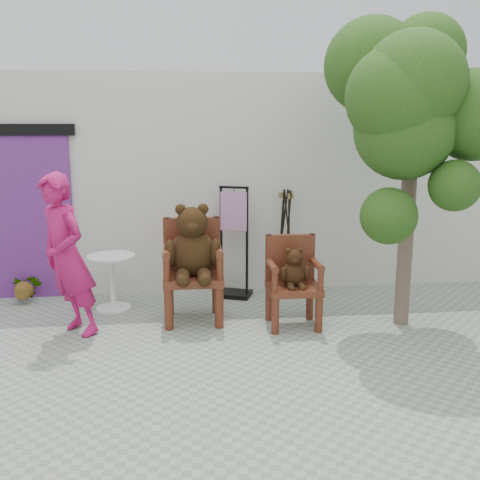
{
  "coord_description": "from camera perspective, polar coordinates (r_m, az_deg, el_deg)",
  "views": [
    {
      "loc": [
        -0.96,
        -5.07,
        2.34
      ],
      "look_at": [
        -0.25,
        1.52,
        0.95
      ],
      "focal_mm": 42.0,
      "sensor_mm": 36.0,
      "label": 1
    }
  ],
  "objects": [
    {
      "name": "doorway",
      "position": [
        8.0,
        -20.88,
        2.62
      ],
      "size": [
        1.4,
        0.11,
        2.33
      ],
      "color": "#642776",
      "rests_on": "ground"
    },
    {
      "name": "tree",
      "position": [
        6.41,
        16.91,
        13.4
      ],
      "size": [
        1.88,
        1.92,
        3.53
      ],
      "rotation": [
        0.0,
        0.0,
        0.11
      ],
      "color": "brown",
      "rests_on": "ground"
    },
    {
      "name": "ground_plane",
      "position": [
        5.66,
        4.28,
        -12.59
      ],
      "size": [
        60.0,
        60.0,
        0.0
      ],
      "primitive_type": "plane",
      "color": "gray",
      "rests_on": "ground"
    },
    {
      "name": "chair_small",
      "position": [
        6.56,
        5.4,
        -3.6
      ],
      "size": [
        0.6,
        0.55,
        1.05
      ],
      "color": "#481D0F",
      "rests_on": "ground"
    },
    {
      "name": "chair_big",
      "position": [
        6.64,
        -4.84,
        -1.48
      ],
      "size": [
        0.7,
        0.75,
        1.42
      ],
      "color": "#481D0F",
      "rests_on": "ground"
    },
    {
      "name": "stool_bucket",
      "position": [
        7.74,
        4.58,
        -0.86
      ],
      "size": [
        0.32,
        0.32,
        1.45
      ],
      "rotation": [
        0.0,
        0.0,
        0.07
      ],
      "color": "white",
      "rests_on": "ground"
    },
    {
      "name": "potted_plant",
      "position": [
        7.99,
        -20.95,
        -4.46
      ],
      "size": [
        0.39,
        0.35,
        0.41
      ],
      "primitive_type": "imported",
      "rotation": [
        0.0,
        0.0,
        0.07
      ],
      "color": "#17360E",
      "rests_on": "ground"
    },
    {
      "name": "cafe_table",
      "position": [
        7.29,
        -12.87,
        -3.55
      ],
      "size": [
        0.6,
        0.6,
        0.7
      ],
      "rotation": [
        0.0,
        0.0,
        -0.02
      ],
      "color": "white",
      "rests_on": "ground"
    },
    {
      "name": "back_wall",
      "position": [
        8.27,
        0.55,
        6.01
      ],
      "size": [
        9.0,
        1.0,
        3.0
      ],
      "primitive_type": "cube",
      "color": "beige",
      "rests_on": "ground"
    },
    {
      "name": "person",
      "position": [
        6.39,
        -17.14,
        -1.6
      ],
      "size": [
        0.77,
        0.78,
        1.82
      ],
      "primitive_type": "imported",
      "rotation": [
        0.0,
        0.0,
        -0.81
      ],
      "color": "#B11559",
      "rests_on": "ground"
    },
    {
      "name": "display_stand",
      "position": [
        7.6,
        -0.61,
        -1.51
      ],
      "size": [
        0.54,
        0.49,
        1.51
      ],
      "rotation": [
        0.0,
        0.0,
        -0.36
      ],
      "color": "black",
      "rests_on": "ground"
    }
  ]
}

